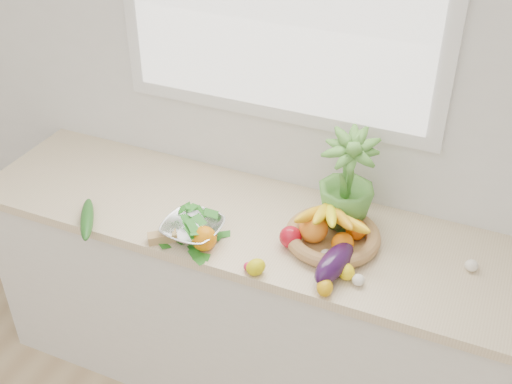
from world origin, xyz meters
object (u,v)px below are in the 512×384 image
at_px(eggplant, 335,263).
at_px(colander_with_spinach, 193,226).
at_px(fruit_basket, 332,231).
at_px(apple, 290,237).
at_px(potted_herb, 347,179).
at_px(cucumber, 87,219).

height_order(eggplant, colander_with_spinach, colander_with_spinach).
bearing_deg(fruit_basket, apple, -148.31).
relative_size(apple, potted_herb, 0.22).
bearing_deg(cucumber, colander_with_spinach, 11.74).
bearing_deg(potted_herb, eggplant, -79.09).
bearing_deg(apple, cucumber, -166.02).
bearing_deg(colander_with_spinach, apple, 16.59).
bearing_deg(cucumber, fruit_basket, 16.86).
bearing_deg(colander_with_spinach, eggplant, 2.64).
height_order(apple, potted_herb, potted_herb).
relative_size(eggplant, potted_herb, 0.62).
bearing_deg(eggplant, cucumber, -173.37).
distance_m(potted_herb, colander_with_spinach, 0.59).
height_order(apple, eggplant, eggplant).
distance_m(apple, potted_herb, 0.30).
relative_size(cucumber, potted_herb, 0.70).
bearing_deg(colander_with_spinach, cucumber, -168.26).
bearing_deg(fruit_basket, eggplant, -68.78).
relative_size(apple, colander_with_spinach, 0.36).
bearing_deg(apple, eggplant, -22.14).
bearing_deg(apple, colander_with_spinach, -163.41).
relative_size(apple, eggplant, 0.35).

